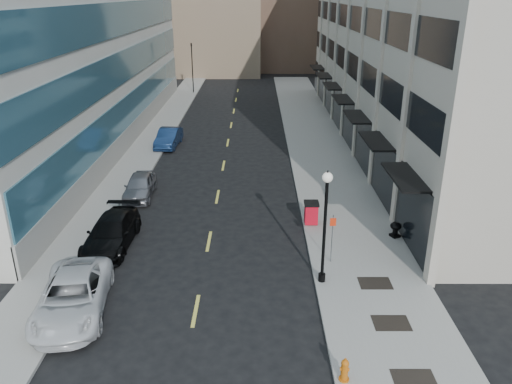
{
  "coord_description": "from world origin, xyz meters",
  "views": [
    {
      "loc": [
        2.45,
        -14.79,
        11.91
      ],
      "look_at": [
        2.42,
        8.56,
        2.5
      ],
      "focal_mm": 35.0,
      "sensor_mm": 36.0,
      "label": 1
    }
  ],
  "objects_px": {
    "car_blue_sedan": "(169,138)",
    "car_white_van": "(73,296)",
    "traffic_signal": "(191,46)",
    "fire_hydrant": "(345,370)",
    "trash_bin": "(311,212)",
    "car_silver_sedan": "(140,186)",
    "urn_planter": "(396,228)",
    "lamppost": "(325,218)",
    "car_black_pickup": "(112,232)",
    "sign_post": "(332,232)"
  },
  "relations": [
    {
      "from": "car_silver_sedan",
      "to": "trash_bin",
      "type": "xyz_separation_m",
      "value": [
        10.2,
        -4.2,
        0.12
      ]
    },
    {
      "from": "car_white_van",
      "to": "lamppost",
      "type": "relative_size",
      "value": 1.06
    },
    {
      "from": "car_black_pickup",
      "to": "sign_post",
      "type": "distance_m",
      "value": 10.92
    },
    {
      "from": "car_white_van",
      "to": "car_black_pickup",
      "type": "relative_size",
      "value": 1.07
    },
    {
      "from": "car_white_van",
      "to": "trash_bin",
      "type": "relative_size",
      "value": 4.34
    },
    {
      "from": "trash_bin",
      "to": "urn_planter",
      "type": "distance_m",
      "value": 4.47
    },
    {
      "from": "car_silver_sedan",
      "to": "car_black_pickup",
      "type": "bearing_deg",
      "value": -91.95
    },
    {
      "from": "trash_bin",
      "to": "lamppost",
      "type": "height_order",
      "value": "lamppost"
    },
    {
      "from": "lamppost",
      "to": "urn_planter",
      "type": "height_order",
      "value": "lamppost"
    },
    {
      "from": "car_black_pickup",
      "to": "car_blue_sedan",
      "type": "xyz_separation_m",
      "value": [
        0.0,
        17.39,
        -0.01
      ]
    },
    {
      "from": "car_silver_sedan",
      "to": "car_white_van",
      "type": "bearing_deg",
      "value": -91.95
    },
    {
      "from": "fire_hydrant",
      "to": "trash_bin",
      "type": "relative_size",
      "value": 0.67
    },
    {
      "from": "car_silver_sedan",
      "to": "urn_planter",
      "type": "bearing_deg",
      "value": -23.68
    },
    {
      "from": "traffic_signal",
      "to": "sign_post",
      "type": "xyz_separation_m",
      "value": [
        11.42,
        -42.32,
        -4.02
      ]
    },
    {
      "from": "traffic_signal",
      "to": "car_white_van",
      "type": "relative_size",
      "value": 1.27
    },
    {
      "from": "car_black_pickup",
      "to": "trash_bin",
      "type": "bearing_deg",
      "value": 14.25
    },
    {
      "from": "fire_hydrant",
      "to": "urn_planter",
      "type": "distance_m",
      "value": 11.13
    },
    {
      "from": "lamppost",
      "to": "car_blue_sedan",
      "type": "bearing_deg",
      "value": 115.78
    },
    {
      "from": "car_silver_sedan",
      "to": "fire_hydrant",
      "type": "bearing_deg",
      "value": -59.69
    },
    {
      "from": "urn_planter",
      "to": "car_white_van",
      "type": "bearing_deg",
      "value": -156.05
    },
    {
      "from": "car_black_pickup",
      "to": "lamppost",
      "type": "xyz_separation_m",
      "value": [
        10.1,
        -3.52,
        2.44
      ]
    },
    {
      "from": "traffic_signal",
      "to": "car_silver_sedan",
      "type": "xyz_separation_m",
      "value": [
        0.7,
        -34.0,
        -5.0
      ]
    },
    {
      "from": "car_black_pickup",
      "to": "urn_planter",
      "type": "relative_size",
      "value": 6.38
    },
    {
      "from": "trash_bin",
      "to": "car_silver_sedan",
      "type": "bearing_deg",
      "value": 157.96
    },
    {
      "from": "car_white_van",
      "to": "car_blue_sedan",
      "type": "xyz_separation_m",
      "value": [
        0.0,
        23.05,
        -0.03
      ]
    },
    {
      "from": "traffic_signal",
      "to": "sign_post",
      "type": "bearing_deg",
      "value": -74.9
    },
    {
      "from": "urn_planter",
      "to": "traffic_signal",
      "type": "bearing_deg",
      "value": 110.81
    },
    {
      "from": "car_silver_sedan",
      "to": "fire_hydrant",
      "type": "height_order",
      "value": "car_silver_sedan"
    },
    {
      "from": "car_silver_sedan",
      "to": "car_blue_sedan",
      "type": "relative_size",
      "value": 0.94
    },
    {
      "from": "car_blue_sedan",
      "to": "trash_bin",
      "type": "xyz_separation_m",
      "value": [
        10.2,
        -15.1,
        0.1
      ]
    },
    {
      "from": "traffic_signal",
      "to": "trash_bin",
      "type": "distance_m",
      "value": 40.02
    },
    {
      "from": "car_blue_sedan",
      "to": "car_white_van",
      "type": "bearing_deg",
      "value": -86.47
    },
    {
      "from": "traffic_signal",
      "to": "car_blue_sedan",
      "type": "distance_m",
      "value": 23.63
    },
    {
      "from": "car_black_pickup",
      "to": "fire_hydrant",
      "type": "height_order",
      "value": "car_black_pickup"
    },
    {
      "from": "car_black_pickup",
      "to": "sign_post",
      "type": "bearing_deg",
      "value": -8.13
    },
    {
      "from": "car_black_pickup",
      "to": "trash_bin",
      "type": "xyz_separation_m",
      "value": [
        10.2,
        2.29,
        0.09
      ]
    },
    {
      "from": "car_white_van",
      "to": "urn_planter",
      "type": "distance_m",
      "value": 15.76
    },
    {
      "from": "car_white_van",
      "to": "car_black_pickup",
      "type": "xyz_separation_m",
      "value": [
        0.0,
        5.65,
        -0.02
      ]
    },
    {
      "from": "sign_post",
      "to": "fire_hydrant",
      "type": "bearing_deg",
      "value": -97.0
    },
    {
      "from": "fire_hydrant",
      "to": "sign_post",
      "type": "bearing_deg",
      "value": 92.81
    },
    {
      "from": "traffic_signal",
      "to": "fire_hydrant",
      "type": "relative_size",
      "value": 8.19
    },
    {
      "from": "sign_post",
      "to": "car_blue_sedan",
      "type": "bearing_deg",
      "value": 116.76
    },
    {
      "from": "lamppost",
      "to": "urn_planter",
      "type": "bearing_deg",
      "value": 44.74
    },
    {
      "from": "car_white_van",
      "to": "urn_planter",
      "type": "relative_size",
      "value": 6.85
    },
    {
      "from": "car_white_van",
      "to": "car_silver_sedan",
      "type": "height_order",
      "value": "car_white_van"
    },
    {
      "from": "urn_planter",
      "to": "car_black_pickup",
      "type": "bearing_deg",
      "value": -177.05
    },
    {
      "from": "car_blue_sedan",
      "to": "trash_bin",
      "type": "relative_size",
      "value": 3.53
    },
    {
      "from": "car_white_van",
      "to": "fire_hydrant",
      "type": "xyz_separation_m",
      "value": [
        10.1,
        -3.87,
        -0.2
      ]
    },
    {
      "from": "car_white_van",
      "to": "car_black_pickup",
      "type": "height_order",
      "value": "car_white_van"
    },
    {
      "from": "car_white_van",
      "to": "sign_post",
      "type": "xyz_separation_m",
      "value": [
        10.72,
        3.81,
        0.94
      ]
    }
  ]
}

